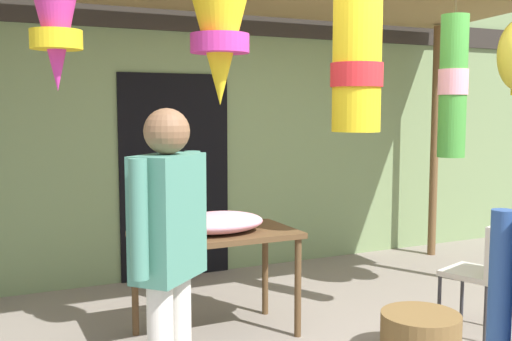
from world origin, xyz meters
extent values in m
cube|color=#7A9360|center=(0.00, 2.32, 2.03)|extent=(12.95, 0.25, 4.06)
cube|color=#2D2823|center=(0.00, 2.17, 2.52)|extent=(11.66, 0.04, 0.24)
cube|color=black|center=(-0.62, 2.18, 1.00)|extent=(1.10, 0.03, 2.00)
cylinder|color=brown|center=(2.30, 1.79, 1.28)|extent=(0.09, 0.09, 2.57)
cone|color=#D13399|center=(-1.97, 0.02, 2.05)|extent=(0.26, 0.26, 0.58)
cylinder|color=yellow|center=(-1.97, 0.02, 2.04)|extent=(0.28, 0.28, 0.10)
cone|color=yellow|center=(-1.02, -0.01, 2.00)|extent=(0.33, 0.33, 0.64)
cylinder|color=#D13399|center=(-1.02, -0.01, 2.06)|extent=(0.36, 0.36, 0.11)
cylinder|color=yellow|center=(-0.03, -0.02, 1.95)|extent=(0.33, 0.33, 0.90)
cylinder|color=red|center=(-0.03, -0.02, 1.89)|extent=(0.36, 0.36, 0.16)
cylinder|color=brown|center=(0.84, -0.01, 2.43)|extent=(0.01, 0.01, 0.17)
cylinder|color=green|center=(0.84, -0.01, 1.83)|extent=(0.20, 0.20, 1.05)
cylinder|color=pink|center=(0.84, -0.01, 1.86)|extent=(0.22, 0.22, 0.19)
cube|color=brown|center=(-0.84, 0.54, 0.75)|extent=(1.16, 0.64, 0.04)
cylinder|color=brown|center=(-1.37, 0.27, 0.37)|extent=(0.05, 0.05, 0.73)
cylinder|color=brown|center=(-0.31, 0.27, 0.37)|extent=(0.05, 0.05, 0.73)
cylinder|color=brown|center=(-1.37, 0.81, 0.37)|extent=(0.05, 0.05, 0.73)
cylinder|color=brown|center=(-0.31, 0.81, 0.37)|extent=(0.05, 0.05, 0.73)
ellipsoid|color=pink|center=(-0.83, 0.52, 0.85)|extent=(0.67, 0.47, 0.15)
ellipsoid|color=red|center=(-0.73, 0.47, 0.86)|extent=(0.30, 0.24, 0.10)
cube|color=beige|center=(0.95, -0.19, 0.44)|extent=(0.51, 0.51, 0.04)
cube|color=beige|center=(1.00, -0.36, 0.64)|extent=(0.39, 0.16, 0.40)
cylinder|color=#333338|center=(1.06, 0.04, 0.22)|extent=(0.03, 0.03, 0.44)
cylinder|color=#333338|center=(0.72, -0.07, 0.22)|extent=(0.03, 0.03, 0.44)
cylinder|color=#333338|center=(1.17, -0.30, 0.22)|extent=(0.03, 0.03, 0.44)
cylinder|color=#333338|center=(0.83, -0.41, 0.22)|extent=(0.03, 0.03, 0.44)
cylinder|color=brown|center=(0.29, -0.37, 0.14)|extent=(0.54, 0.54, 0.28)
cube|color=#4C8E7A|center=(-1.55, -0.62, 1.13)|extent=(0.44, 0.43, 0.62)
cylinder|color=#4C8E7A|center=(-1.74, -0.79, 1.16)|extent=(0.08, 0.08, 0.56)
cylinder|color=#4C8E7A|center=(-1.36, -0.45, 1.16)|extent=(0.08, 0.08, 0.56)
sphere|color=#896042|center=(-1.55, -0.62, 1.56)|extent=(0.23, 0.23, 0.23)
cylinder|color=#2D5193|center=(-0.72, -1.94, 1.06)|extent=(0.08, 0.08, 0.51)
camera|label=1|loc=(-2.41, -3.46, 1.67)|focal=42.33mm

